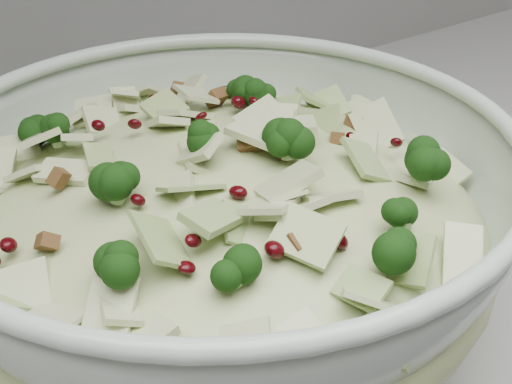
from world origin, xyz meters
TOP-DOWN VIEW (x-y plane):
  - mixing_bowl at (-0.16, 1.60)m, footprint 0.46×0.46m
  - salad at (-0.16, 1.60)m, footprint 0.42×0.42m

SIDE VIEW (x-z plane):
  - mixing_bowl at x=-0.16m, z-range 0.90..1.06m
  - salad at x=-0.16m, z-range 0.93..1.09m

